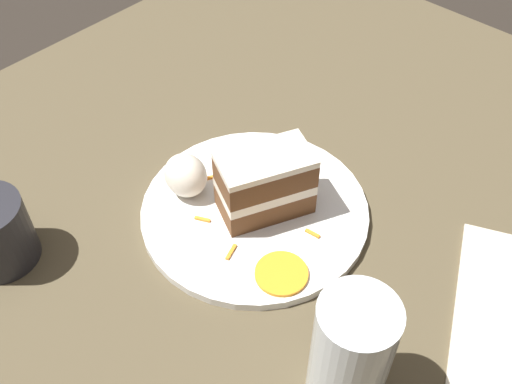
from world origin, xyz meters
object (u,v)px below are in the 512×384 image
object	(u,v)px
cake_slice	(265,183)
drinking_glass	(350,358)
cream_dollop	(186,175)
orange_garnish	(281,274)
plate	(256,212)

from	to	relation	value
cake_slice	drinking_glass	bearing A→B (deg)	-3.31
cream_dollop	orange_garnish	bearing A→B (deg)	-5.71
plate	orange_garnish	xyz separation A→B (m)	(0.08, -0.05, 0.01)
plate	orange_garnish	world-z (taller)	orange_garnish
cake_slice	orange_garnish	size ratio (longest dim) A/B	2.07
cake_slice	plate	bearing A→B (deg)	-97.71
cake_slice	orange_garnish	bearing A→B (deg)	-11.56
drinking_glass	plate	bearing A→B (deg)	153.22
plate	cake_slice	xyz separation A→B (m)	(0.01, 0.01, 0.05)
cake_slice	drinking_glass	xyz separation A→B (m)	(0.20, -0.11, 0.01)
plate	drinking_glass	distance (m)	0.24
plate	orange_garnish	distance (m)	0.10
cream_dollop	drinking_glass	bearing A→B (deg)	-13.54
cake_slice	cream_dollop	xyz separation A→B (m)	(-0.09, -0.04, -0.01)
orange_garnish	drinking_glass	xyz separation A→B (m)	(0.12, -0.05, 0.04)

